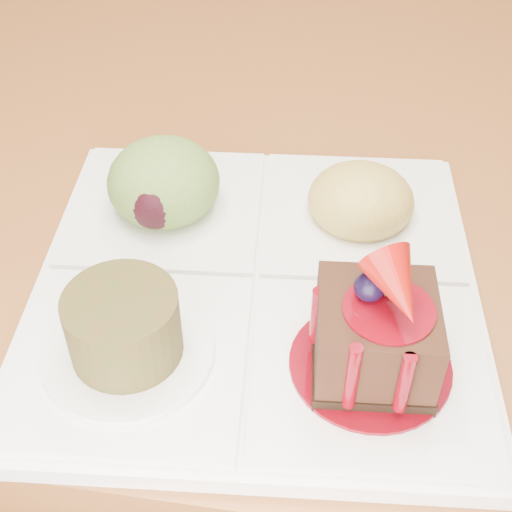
# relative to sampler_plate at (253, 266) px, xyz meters

# --- Properties ---
(ground) EXTENTS (6.00, 6.00, 0.00)m
(ground) POSITION_rel_sampler_plate_xyz_m (-0.14, 0.75, -0.77)
(ground) COLOR #542D18
(sampler_plate) EXTENTS (0.31, 0.31, 0.11)m
(sampler_plate) POSITION_rel_sampler_plate_xyz_m (0.00, 0.00, 0.00)
(sampler_plate) COLOR white
(sampler_plate) RESTS_ON dining_table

